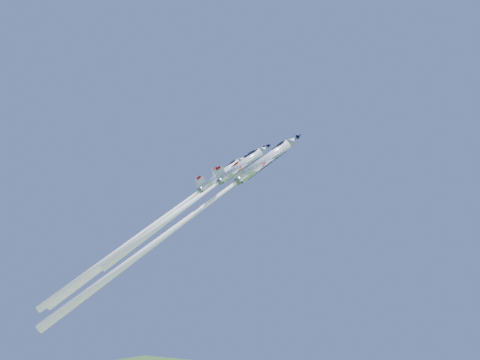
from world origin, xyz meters
The scene contains 4 objects.
jet_lead centered at (-10.46, -6.97, 80.00)m, with size 39.67×35.90×48.24m.
jet_left centered at (-16.21, -5.35, 81.29)m, with size 34.18×31.07×41.84m.
jet_right centered at (-4.64, -10.67, 83.79)m, with size 25.16×22.35×29.77m.
jet_slot centered at (-16.44, -9.93, 79.39)m, with size 31.54×28.67×38.61m.
Camera 1 is at (62.49, -97.83, 66.91)m, focal length 40.00 mm.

